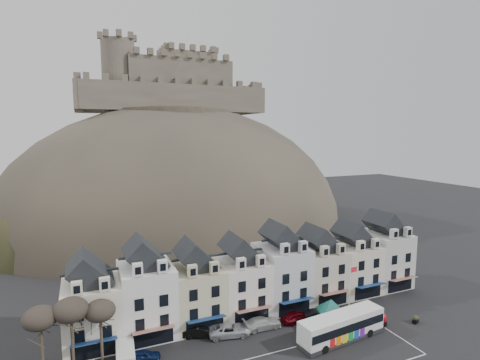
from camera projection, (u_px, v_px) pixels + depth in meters
name	position (u px, v px, depth m)	size (l,w,h in m)	color
coach_bay_markings	(332.00, 359.00, 44.22)	(22.00, 7.50, 0.01)	silver
townhouse_terrace	(262.00, 274.00, 56.24)	(54.40, 9.35, 11.80)	white
castle_hill	(182.00, 226.00, 105.69)	(100.00, 76.00, 68.00)	#3C362E
castle	(171.00, 84.00, 106.61)	(50.20, 22.20, 22.00)	brown
tree_left_far	(40.00, 319.00, 39.73)	(3.61, 3.61, 8.24)	#392E24
tree_left_mid	(71.00, 310.00, 40.85)	(3.78, 3.78, 8.64)	#392E24
tree_left_near	(100.00, 311.00, 42.10)	(3.43, 3.43, 7.84)	#392E24
bus	(342.00, 326.00, 48.00)	(12.55, 4.12, 3.48)	#262628
bus_shelter	(331.00, 306.00, 50.44)	(6.34, 6.34, 4.24)	black
red_buoy	(380.00, 319.00, 51.55)	(1.78, 1.78, 2.02)	black
flagpole	(350.00, 290.00, 52.08)	(1.19, 0.14, 8.24)	silver
white_van	(125.00, 356.00, 42.85)	(2.36, 4.79, 2.12)	white
planter_west	(374.00, 322.00, 51.66)	(1.02, 0.68, 0.97)	black
planter_east	(416.00, 319.00, 52.40)	(1.21, 0.91, 1.09)	black
car_navy	(144.00, 356.00, 43.71)	(1.51, 3.75, 1.28)	#0E1C47
car_black	(199.00, 331.00, 48.88)	(1.61, 4.62, 1.52)	black
car_silver	(230.00, 330.00, 49.09)	(2.59, 5.52, 1.56)	silver
car_white	(262.00, 323.00, 50.87)	(2.19, 5.40, 1.57)	silver
car_maroon	(296.00, 317.00, 52.65)	(1.82, 4.51, 1.54)	#56040D
car_charcoal	(319.00, 315.00, 53.21)	(1.52, 4.36, 1.44)	black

